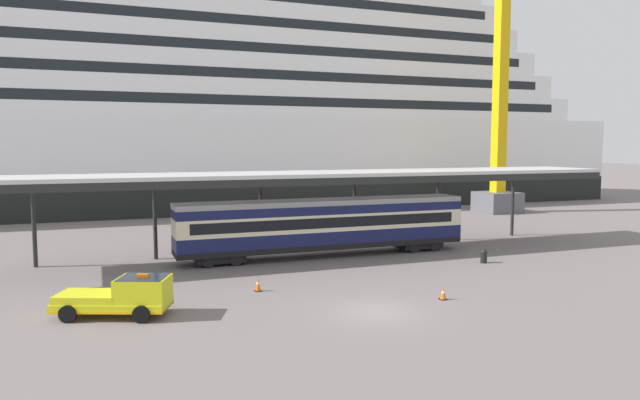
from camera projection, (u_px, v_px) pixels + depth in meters
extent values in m
plane|color=slate|center=(376.00, 311.00, 28.10)|extent=(400.00, 400.00, 0.00)
cube|color=black|center=(66.00, 196.00, 72.29)|extent=(146.36, 25.71, 3.43)
cube|color=white|center=(64.00, 150.00, 71.75)|extent=(146.36, 25.71, 8.00)
cube|color=white|center=(62.00, 104.00, 71.23)|extent=(134.66, 23.66, 3.11)
cube|color=black|center=(55.00, 95.00, 60.25)|extent=(128.80, 0.12, 1.12)
cube|color=white|center=(61.00, 78.00, 70.94)|extent=(129.27, 22.71, 3.11)
cube|color=black|center=(54.00, 65.00, 60.40)|extent=(123.65, 0.12, 1.12)
cube|color=white|center=(60.00, 52.00, 70.65)|extent=(123.88, 21.76, 3.11)
cube|color=black|center=(53.00, 35.00, 60.55)|extent=(118.50, 0.12, 1.12)
cube|color=white|center=(59.00, 25.00, 70.36)|extent=(118.50, 20.82, 3.11)
cube|color=black|center=(52.00, 5.00, 60.70)|extent=(113.34, 0.12, 1.12)
cube|color=silver|center=(322.00, 174.00, 41.98)|extent=(45.77, 6.21, 0.25)
cube|color=#242424|center=(338.00, 181.00, 39.22)|extent=(45.77, 0.20, 0.50)
cylinder|color=#242424|center=(34.00, 223.00, 38.06)|extent=(0.28, 0.28, 5.80)
cylinder|color=#242424|center=(155.00, 218.00, 40.75)|extent=(0.28, 0.28, 5.80)
cylinder|color=#242424|center=(261.00, 214.00, 43.44)|extent=(0.28, 0.28, 5.80)
cylinder|color=#242424|center=(355.00, 210.00, 46.13)|extent=(0.28, 0.28, 5.80)
cylinder|color=#242424|center=(438.00, 206.00, 48.82)|extent=(0.28, 0.28, 5.80)
cylinder|color=#242424|center=(513.00, 203.00, 51.52)|extent=(0.28, 0.28, 5.80)
cube|color=black|center=(324.00, 245.00, 41.99)|extent=(21.15, 2.80, 0.40)
cube|color=#141947|center=(324.00, 236.00, 41.93)|extent=(21.15, 2.80, 0.90)
cube|color=beige|center=(324.00, 221.00, 41.83)|extent=(21.15, 2.80, 1.20)
cube|color=black|center=(331.00, 223.00, 40.55)|extent=(19.45, 0.08, 0.72)
cube|color=#141947|center=(324.00, 209.00, 41.75)|extent=(21.15, 2.80, 0.60)
cube|color=#9D9D9D|center=(324.00, 202.00, 41.70)|extent=(21.15, 2.69, 0.36)
cube|color=black|center=(219.00, 257.00, 39.34)|extent=(3.20, 2.35, 0.50)
cylinder|color=black|center=(209.00, 262.00, 37.93)|extent=(0.84, 0.12, 0.84)
cylinder|color=black|center=(236.00, 260.00, 38.57)|extent=(0.84, 0.12, 0.84)
cube|color=black|center=(417.00, 244.00, 44.72)|extent=(3.20, 2.35, 0.50)
cylinder|color=black|center=(414.00, 247.00, 43.31)|extent=(0.84, 0.12, 0.84)
cylinder|color=black|center=(435.00, 246.00, 43.94)|extent=(0.84, 0.12, 0.84)
cube|color=yellow|center=(113.00, 304.00, 27.23)|extent=(5.57, 3.77, 0.36)
cube|color=#F2B20C|center=(113.00, 307.00, 27.25)|extent=(5.58, 3.79, 0.12)
cube|color=yellow|center=(143.00, 289.00, 27.14)|extent=(2.83, 2.63, 1.10)
cube|color=#19232D|center=(143.00, 282.00, 27.11)|extent=(2.61, 2.48, 0.44)
cube|color=orange|center=(143.00, 276.00, 27.09)|extent=(0.59, 0.39, 0.16)
cube|color=yellow|center=(90.00, 297.00, 27.21)|extent=(3.41, 2.86, 0.36)
cylinder|color=black|center=(155.00, 302.00, 28.22)|extent=(0.84, 0.53, 0.80)
cylinder|color=black|center=(141.00, 314.00, 26.23)|extent=(0.84, 0.53, 0.80)
cylinder|color=black|center=(86.00, 302.00, 28.27)|extent=(0.84, 0.53, 0.80)
cylinder|color=black|center=(68.00, 314.00, 26.28)|extent=(0.84, 0.53, 0.80)
cube|color=black|center=(258.00, 291.00, 31.98)|extent=(0.36, 0.36, 0.04)
cone|color=#EA590F|center=(258.00, 284.00, 31.94)|extent=(0.30, 0.30, 0.73)
cylinder|color=white|center=(258.00, 283.00, 31.94)|extent=(0.17, 0.17, 0.10)
cube|color=black|center=(443.00, 299.00, 30.25)|extent=(0.36, 0.36, 0.04)
cone|color=#EA590F|center=(443.00, 293.00, 30.22)|extent=(0.30, 0.30, 0.63)
cylinder|color=white|center=(443.00, 292.00, 30.22)|extent=(0.17, 0.17, 0.09)
cube|color=#595960|center=(497.00, 202.00, 69.57)|extent=(4.40, 4.40, 2.40)
cube|color=#E5B20C|center=(502.00, 22.00, 67.60)|extent=(1.30, 1.30, 39.61)
cylinder|color=black|center=(484.00, 258.00, 39.65)|extent=(0.44, 0.44, 0.70)
sphere|color=black|center=(484.00, 252.00, 39.61)|extent=(0.48, 0.48, 0.48)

